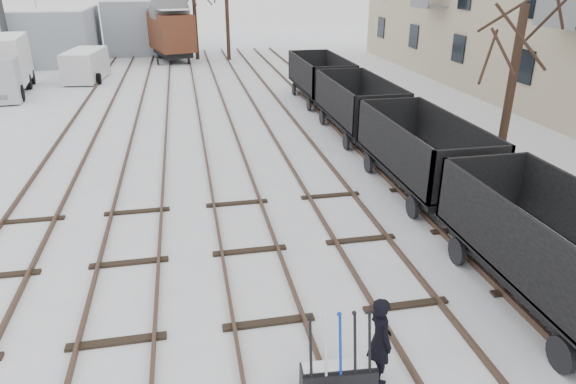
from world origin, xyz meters
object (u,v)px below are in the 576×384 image
at_px(worker, 380,340).
at_px(lorry, 2,66).
at_px(ground_frame, 338,375).
at_px(box_van_wagon, 171,31).
at_px(freight_wagon_a, 551,266).
at_px(panel_van, 86,65).
at_px(crane, 7,39).

xyz_separation_m(worker, lorry, (-13.16, 26.10, 0.82)).
distance_m(ground_frame, box_van_wagon, 36.86).
bearing_deg(freight_wagon_a, panel_van, 115.79).
bearing_deg(ground_frame, worker, 11.93).
xyz_separation_m(ground_frame, box_van_wagon, (-2.90, 36.69, 2.06)).
distance_m(worker, crane, 36.56).
height_order(ground_frame, crane, crane).
bearing_deg(freight_wagon_a, box_van_wagon, 102.83).
bearing_deg(box_van_wagon, freight_wagon_a, -92.03).
distance_m(worker, box_van_wagon, 36.80).
height_order(lorry, crane, crane).
xyz_separation_m(worker, panel_van, (-9.17, 29.43, 0.19)).
bearing_deg(lorry, panel_van, 33.02).
distance_m(lorry, panel_van, 5.23).
xyz_separation_m(ground_frame, worker, (0.75, 0.10, 0.55)).
height_order(worker, box_van_wagon, box_van_wagon).
height_order(freight_wagon_a, lorry, lorry).
bearing_deg(box_van_wagon, crane, -178.96).
height_order(freight_wagon_a, box_van_wagon, box_van_wagon).
bearing_deg(freight_wagon_a, crane, 120.85).
relative_size(freight_wagon_a, box_van_wagon, 1.01).
distance_m(lorry, crane, 7.52).
xyz_separation_m(ground_frame, crane, (-14.00, 33.52, 2.04)).
bearing_deg(ground_frame, box_van_wagon, 98.85).
height_order(box_van_wagon, crane, crane).
bearing_deg(worker, box_van_wagon, -1.39).
height_order(lorry, panel_van, lorry).
bearing_deg(worker, panel_van, 10.23).
distance_m(ground_frame, worker, 0.93).
relative_size(freight_wagon_a, crane, 0.67).
distance_m(freight_wagon_a, lorry, 30.28).
xyz_separation_m(ground_frame, panel_van, (-8.42, 29.53, 0.74)).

